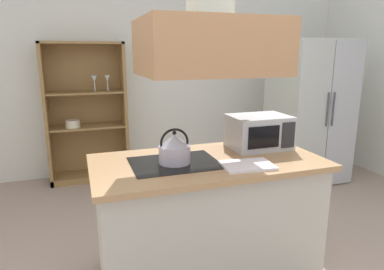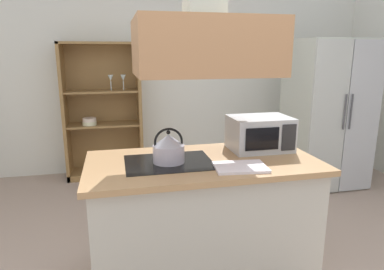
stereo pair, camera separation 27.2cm
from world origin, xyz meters
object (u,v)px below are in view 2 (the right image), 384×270
Objects in this scene: cutting_board at (240,167)px; microwave at (260,133)px; refrigerator at (327,114)px; kettle at (169,148)px; dish_cabinet at (103,118)px.

microwave is (0.30, 0.39, 0.12)m from cutting_board.
refrigerator is 1.97m from microwave.
kettle is 0.53× the size of microwave.
microwave is at bearing 52.23° from cutting_board.
refrigerator is 2.66m from kettle.
refrigerator is 1.02× the size of dish_cabinet.
microwave reaches higher than cutting_board.
dish_cabinet is at bearing 161.08° from refrigerator.
refrigerator reaches higher than cutting_board.
refrigerator is 7.41× the size of kettle.
cutting_board is at bearing -136.39° from refrigerator.
refrigerator is 2.88m from dish_cabinet.
refrigerator is at bearing 43.61° from cutting_board.
dish_cabinet is 3.85× the size of microwave.
refrigerator is 2.45m from cutting_board.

